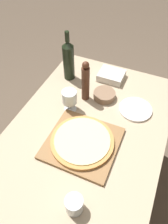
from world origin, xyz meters
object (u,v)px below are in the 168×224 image
object	(u,v)px
wine_glass	(69,98)
small_bowl	(104,95)
pepper_mill	(86,82)
wine_bottle	(69,60)
pizza	(82,141)

from	to	relation	value
wine_glass	small_bowl	distance (m)	0.25
pepper_mill	wine_glass	size ratio (longest dim) A/B	1.94
wine_bottle	wine_glass	xyz separation A→B (m)	(0.14, -0.27, -0.05)
pizza	wine_glass	size ratio (longest dim) A/B	2.36
pizza	wine_glass	bearing A→B (deg)	129.97
pepper_mill	small_bowl	size ratio (longest dim) A/B	2.00
pepper_mill	pizza	bearing A→B (deg)	-69.50
pizza	wine_bottle	distance (m)	0.58
wine_bottle	small_bowl	xyz separation A→B (m)	(0.29, -0.09, -0.12)
pizza	wine_bottle	world-z (taller)	wine_bottle
wine_bottle	pepper_mill	world-z (taller)	wine_bottle
pizza	small_bowl	xyz separation A→B (m)	(-0.02, 0.38, -0.01)
wine_bottle	pepper_mill	bearing A→B (deg)	-38.36
pizza	small_bowl	bearing A→B (deg)	92.61
wine_bottle	pepper_mill	distance (m)	0.23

